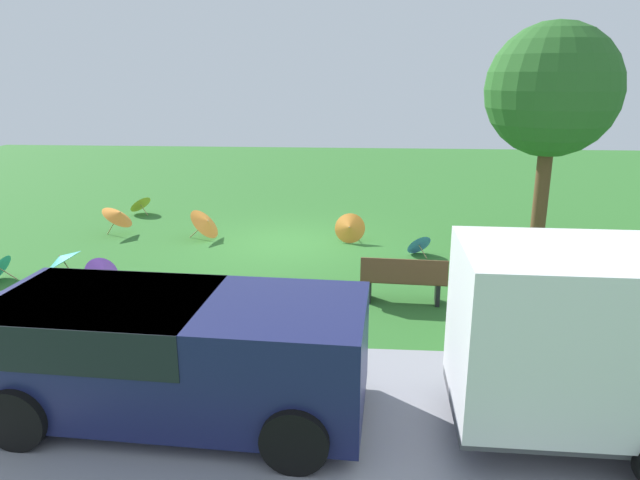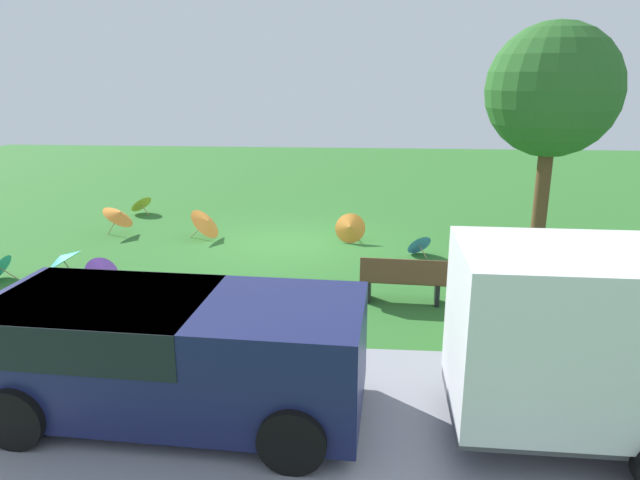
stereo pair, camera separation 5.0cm
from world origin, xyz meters
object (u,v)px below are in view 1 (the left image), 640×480
object	(u,v)px
van_dark	(166,346)
shade_tree	(552,91)
parasol_yellow_0	(139,203)
parasol_orange_2	(206,223)
parasol_orange_1	(119,215)
parasol_orange_0	(350,228)
parasol_teal_1	(62,259)
park_bench	(403,280)
parasol_blue_0	(418,244)
parasol_purple_0	(103,273)
box_trailer_white	(602,337)

from	to	relation	value
van_dark	shade_tree	xyz separation A→B (m)	(-6.40, -6.70, 2.89)
shade_tree	parasol_yellow_0	size ratio (longest dim) A/B	5.99
parasol_orange_2	parasol_orange_1	bearing A→B (deg)	-5.15
parasol_orange_0	van_dark	bearing A→B (deg)	75.20
parasol_yellow_0	parasol_teal_1	distance (m)	6.06
parasol_orange_2	parasol_orange_0	bearing A→B (deg)	179.72
van_dark	parasol_orange_2	distance (m)	8.09
van_dark	park_bench	distance (m)	5.04
park_bench	parasol_yellow_0	world-z (taller)	park_bench
park_bench	parasol_orange_2	xyz separation A→B (m)	(4.84, -4.03, -0.02)
parasol_blue_0	parasol_purple_0	world-z (taller)	parasol_purple_0
parasol_orange_2	parasol_teal_1	size ratio (longest dim) A/B	1.22
van_dark	shade_tree	size ratio (longest dim) A/B	0.89
parasol_orange_1	parasol_blue_0	bearing A→B (deg)	171.45
van_dark	parasol_blue_0	world-z (taller)	van_dark
van_dark	parasol_blue_0	xyz separation A→B (m)	(-3.74, -6.95, -0.63)
van_dark	box_trailer_white	distance (m)	5.13
parasol_orange_0	parasol_blue_0	bearing A→B (deg)	150.47
parasol_yellow_0	parasol_orange_0	distance (m)	7.04
parasol_yellow_0	parasol_teal_1	xyz separation A→B (m)	(-0.69, 6.01, 0.16)
park_bench	parasol_purple_0	xyz separation A→B (m)	(5.97, -0.35, -0.14)
parasol_purple_0	parasol_orange_2	world-z (taller)	parasol_orange_2
van_dark	parasol_orange_0	xyz separation A→B (m)	(-2.08, -7.89, -0.52)
parasol_purple_0	van_dark	bearing A→B (deg)	123.35
box_trailer_white	shade_tree	world-z (taller)	shade_tree
parasol_teal_1	parasol_yellow_0	bearing A→B (deg)	-83.44
shade_tree	parasol_orange_0	world-z (taller)	shade_tree
parasol_purple_0	shade_tree	bearing A→B (deg)	-164.93
van_dark	parasol_orange_1	world-z (taller)	van_dark
parasol_blue_0	parasol_orange_1	xyz separation A→B (m)	(7.82, -1.18, 0.28)
parasol_teal_1	box_trailer_white	bearing A→B (deg)	151.99
parasol_orange_0	parasol_purple_0	size ratio (longest dim) A/B	0.95
parasol_orange_2	box_trailer_white	bearing A→B (deg)	129.75
parasol_blue_0	parasol_orange_0	bearing A→B (deg)	-29.53
van_dark	parasol_orange_0	size ratio (longest dim) A/B	5.74
shade_tree	parasol_orange_0	bearing A→B (deg)	-15.36
parasol_purple_0	box_trailer_white	bearing A→B (deg)	150.58
box_trailer_white	parasol_yellow_0	bearing A→B (deg)	-48.32
parasol_yellow_0	parasol_purple_0	size ratio (longest dim) A/B	1.02
box_trailer_white	van_dark	bearing A→B (deg)	-2.48
parasol_teal_1	parasol_orange_0	bearing A→B (deg)	-149.84
box_trailer_white	parasol_purple_0	bearing A→B (deg)	-29.42
parasol_orange_1	parasol_orange_0	bearing A→B (deg)	177.80
parasol_purple_0	parasol_teal_1	bearing A→B (deg)	-15.32
parasol_orange_1	parasol_teal_1	world-z (taller)	parasol_orange_1
van_dark	parasol_orange_1	xyz separation A→B (m)	(4.08, -8.12, -0.35)
parasol_orange_0	parasol_purple_0	distance (m)	6.09
park_bench	parasol_orange_0	distance (m)	4.16
van_dark	parasol_orange_0	bearing A→B (deg)	-104.80
parasol_purple_0	parasol_orange_1	world-z (taller)	parasol_orange_1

